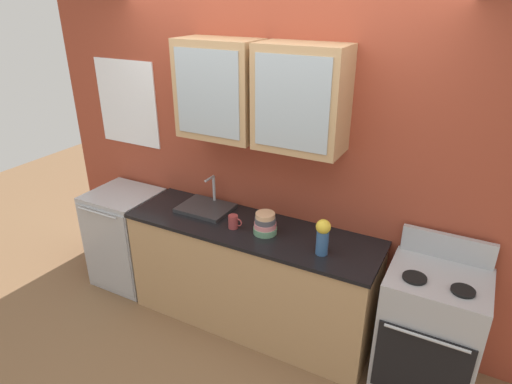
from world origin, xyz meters
The scene contains 9 objects.
ground_plane centered at (0.00, 0.00, 0.00)m, with size 10.00×10.00×0.00m, color brown.
back_wall_unit centered at (-0.01, 0.30, 1.39)m, with size 4.13×0.43×2.50m.
counter centered at (0.00, 0.00, 0.45)m, with size 2.00×0.59×0.90m.
stove_range centered at (1.36, 0.00, 0.46)m, with size 0.62×0.57×1.08m.
sink_faucet centered at (-0.46, 0.09, 0.92)m, with size 0.42×0.33×0.26m.
bowl_stack centered at (0.14, -0.03, 0.98)m, with size 0.18×0.18×0.16m.
vase centered at (0.61, -0.09, 1.05)m, with size 0.10×0.10×0.26m.
cup_near_sink centered at (-0.11, -0.07, 0.96)m, with size 0.11×0.07×0.10m.
dishwasher centered at (-1.31, 0.00, 0.45)m, with size 0.58×0.58×0.90m.
Camera 1 is at (1.42, -2.57, 2.54)m, focal length 30.95 mm.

